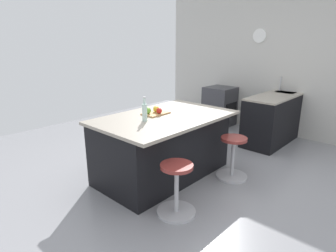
# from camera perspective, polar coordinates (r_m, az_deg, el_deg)

# --- Properties ---
(ground_plane) EXTENTS (7.63, 7.63, 0.00)m
(ground_plane) POSITION_cam_1_polar(r_m,az_deg,el_deg) (4.15, 2.64, -9.95)
(ground_plane) COLOR gray
(interior_partition_left) EXTENTS (0.15, 5.28, 2.95)m
(interior_partition_left) POSITION_cam_1_polar(r_m,az_deg,el_deg) (6.26, 20.84, 12.15)
(interior_partition_left) COLOR beige
(interior_partition_left) RESTS_ON ground_plane
(sink_cabinet) EXTENTS (2.04, 0.60, 1.18)m
(sink_cabinet) POSITION_cam_1_polar(r_m,az_deg,el_deg) (5.98, 21.45, 1.97)
(sink_cabinet) COLOR black
(sink_cabinet) RESTS_ON ground_plane
(oven_range) EXTENTS (0.60, 0.61, 0.87)m
(oven_range) POSITION_cam_1_polar(r_m,az_deg,el_deg) (6.57, 10.33, 3.94)
(oven_range) COLOR #38383D
(oven_range) RESTS_ON ground_plane
(kitchen_island) EXTENTS (1.90, 1.20, 0.89)m
(kitchen_island) POSITION_cam_1_polar(r_m,az_deg,el_deg) (4.01, -1.02, -3.91)
(kitchen_island) COLOR black
(kitchen_island) RESTS_ON ground_plane
(stool_by_window) EXTENTS (0.44, 0.44, 0.60)m
(stool_by_window) POSITION_cam_1_polar(r_m,az_deg,el_deg) (4.09, 12.83, -6.42)
(stool_by_window) COLOR #B7B7BC
(stool_by_window) RESTS_ON ground_plane
(stool_middle) EXTENTS (0.44, 0.44, 0.60)m
(stool_middle) POSITION_cam_1_polar(r_m,az_deg,el_deg) (3.21, 1.71, -12.84)
(stool_middle) COLOR #B7B7BC
(stool_middle) RESTS_ON ground_plane
(cutting_board) EXTENTS (0.36, 0.24, 0.02)m
(cutting_board) POSITION_cam_1_polar(r_m,az_deg,el_deg) (3.94, -2.46, 2.53)
(cutting_board) COLOR tan
(cutting_board) RESTS_ON kitchen_island
(apple_green) EXTENTS (0.09, 0.09, 0.09)m
(apple_green) POSITION_cam_1_polar(r_m,az_deg,el_deg) (3.87, -4.08, 3.09)
(apple_green) COLOR #609E2D
(apple_green) RESTS_ON cutting_board
(apple_red) EXTENTS (0.08, 0.08, 0.08)m
(apple_red) POSITION_cam_1_polar(r_m,az_deg,el_deg) (3.88, -1.79, 3.07)
(apple_red) COLOR red
(apple_red) RESTS_ON cutting_board
(apple_yellow) EXTENTS (0.09, 0.09, 0.09)m
(apple_yellow) POSITION_cam_1_polar(r_m,az_deg,el_deg) (3.97, -2.40, 3.43)
(apple_yellow) COLOR gold
(apple_yellow) RESTS_ON cutting_board
(water_bottle) EXTENTS (0.06, 0.06, 0.31)m
(water_bottle) POSITION_cam_1_polar(r_m,az_deg,el_deg) (3.58, -4.71, 2.88)
(water_bottle) COLOR silver
(water_bottle) RESTS_ON kitchen_island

